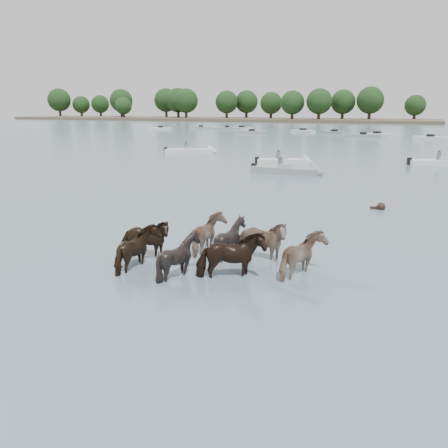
% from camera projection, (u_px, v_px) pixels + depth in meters
% --- Properties ---
extents(ground, '(400.00, 400.00, 0.00)m').
position_uv_depth(ground, '(210.00, 280.00, 13.58)').
color(ground, '#4C5E6E').
rests_on(ground, ground).
extents(shoreline, '(160.00, 30.00, 1.00)m').
position_uv_depth(shoreline, '(208.00, 119.00, 173.93)').
color(shoreline, '#4C4233').
rests_on(shoreline, ground).
extents(pony_herd, '(7.15, 4.49, 1.68)m').
position_uv_depth(pony_herd, '(213.00, 249.00, 14.84)').
color(pony_herd, black).
rests_on(pony_herd, ground).
extents(swimming_pony, '(0.72, 0.44, 0.44)m').
position_uv_depth(swimming_pony, '(380.00, 207.00, 23.03)').
color(swimming_pony, black).
rests_on(swimming_pony, ground).
extents(motorboat_a, '(5.19, 3.43, 1.92)m').
position_uv_depth(motorboat_a, '(291.00, 162.00, 41.02)').
color(motorboat_a, silver).
rests_on(motorboat_a, ground).
extents(motorboat_b, '(5.67, 1.66, 1.92)m').
position_uv_depth(motorboat_b, '(295.00, 171.00, 35.13)').
color(motorboat_b, gray).
rests_on(motorboat_b, ground).
extents(motorboat_f, '(5.78, 3.47, 1.92)m').
position_uv_depth(motorboat_f, '(196.00, 151.00, 50.80)').
color(motorboat_f, silver).
rests_on(motorboat_f, ground).
extents(distant_flotilla, '(104.91, 26.38, 0.93)m').
position_uv_depth(distant_flotilla, '(392.00, 134.00, 82.40)').
color(distant_flotilla, silver).
rests_on(distant_flotilla, ground).
extents(treeline, '(150.00, 21.91, 12.58)m').
position_uv_depth(treeline, '(200.00, 102.00, 174.41)').
color(treeline, '#382619').
rests_on(treeline, ground).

